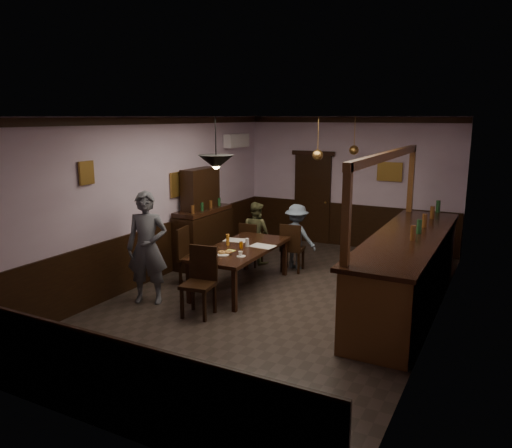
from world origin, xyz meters
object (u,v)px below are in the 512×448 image
Objects in this scene: dining_table at (241,251)px; bar_counter at (407,269)px; chair_near at (200,278)px; sideboard at (203,226)px; coffee_cup at (240,254)px; pendant_iron at (216,162)px; soda_can at (241,245)px; chair_far_left at (250,242)px; pendant_brass_mid at (318,155)px; person_seated_left at (256,233)px; chair_side at (189,254)px; pendant_brass_far at (354,150)px; chair_far_right at (292,246)px; person_standing at (147,248)px; person_seated_right at (297,237)px.

bar_counter is at bearing 9.34° from dining_table.
chair_near is 0.24× the size of bar_counter.
chair_near is 2.72m from sideboard.
pendant_iron is (-0.26, -0.29, 1.51)m from coffee_cup.
dining_table is 18.59× the size of soda_can.
chair_far_left is 1.03m from sideboard.
soda_can is at bearing 81.15° from chair_near.
sideboard is at bearing -170.41° from pendant_brass_mid.
sideboard is at bearing 47.08° from person_seated_left.
chair_side is 1.83m from person_seated_left.
coffee_cup is 0.10× the size of pendant_brass_mid.
pendant_brass_far is at bearing 67.88° from chair_near.
chair_far_left is at bearing -175.92° from pendant_brass_mid.
dining_table is 1.36m from chair_far_right.
bar_counter reaches higher than dining_table.
dining_table is 1.32m from chair_near.
chair_far_left is at bearing -6.31° from chair_far_right.
bar_counter is at bearing 24.45° from chair_near.
chair_far_right is 12.12× the size of coffee_cup.
chair_far_left is at bearing 17.29° from sideboard.
chair_side is at bearing 62.85° from person_standing.
pendant_brass_mid reaches higher than chair_far_left.
dining_table is 1.61m from person_seated_left.
person_seated_left is 1.10m from sideboard.
pendant_iron reaches higher than person_standing.
coffee_cup is at bearing 95.44° from person_seated_right.
pendant_brass_far is (1.04, 3.03, 1.49)m from soda_can.
person_seated_right is at bearing 84.91° from coffee_cup.
coffee_cup is 0.10× the size of pendant_brass_far.
chair_near is 1.31× the size of pendant_brass_far.
person_standing is at bearing 72.34° from person_seated_right.
bar_counter is 3.47m from pendant_brass_far.
pendant_iron is (-0.37, -2.36, 1.65)m from person_seated_right.
person_standing is 0.42× the size of bar_counter.
person_seated_left is at bearing 92.17° from chair_near.
pendant_brass_far is at bearing 75.29° from coffee_cup.
chair_far_left is 0.49× the size of person_standing.
pendant_iron is (1.46, -1.77, 1.51)m from sideboard.
sideboard is (-1.83, -0.60, 0.14)m from person_seated_right.
pendant_iron is (0.52, -2.33, 1.66)m from person_seated_left.
chair_side is 2.05m from pendant_iron.
person_seated_left is 2.70m from pendant_brass_far.
soda_can is 2.22m from pendant_brass_mid.
person_standing is (-1.04, 0.03, 0.34)m from chair_near.
person_seated_left is at bearing -23.08° from chair_far_right.
chair_far_left is 0.69× the size of person_seated_right.
chair_far_right is at bearing -111.35° from pendant_brass_far.
chair_side is 3.76m from bar_counter.
pendant_brass_mid reaches higher than person_seated_right.
pendant_iron is (-0.39, -2.08, 1.77)m from chair_far_right.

